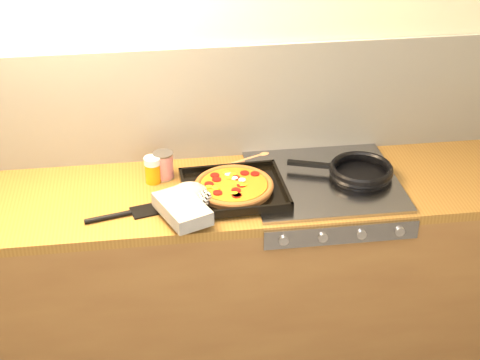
{
  "coord_description": "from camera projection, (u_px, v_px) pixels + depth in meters",
  "views": [
    {
      "loc": [
        -0.24,
        -1.43,
        2.44
      ],
      "look_at": [
        0.1,
        1.08,
        0.95
      ],
      "focal_mm": 55.0,
      "sensor_mm": 36.0,
      "label": 1
    }
  ],
  "objects": [
    {
      "name": "counter_run",
      "position": [
        217.0,
        278.0,
        3.19
      ],
      "size": [
        3.2,
        0.62,
        0.9
      ],
      "color": "brown",
      "rests_on": "ground"
    },
    {
      "name": "stovetop",
      "position": [
        324.0,
        181.0,
        3.01
      ],
      "size": [
        0.6,
        0.56,
        0.02
      ],
      "primitive_type": "cube",
      "color": "gray",
      "rests_on": "counter_run"
    },
    {
      "name": "frying_pan",
      "position": [
        360.0,
        171.0,
        3.02
      ],
      "size": [
        0.46,
        0.33,
        0.04
      ],
      "color": "black",
      "rests_on": "stovetop"
    },
    {
      "name": "room_shell",
      "position": [
        207.0,
        104.0,
        3.08
      ],
      "size": [
        3.2,
        3.2,
        3.2
      ],
      "color": "white",
      "rests_on": "ground"
    },
    {
      "name": "juice_glass",
      "position": [
        153.0,
        170.0,
        2.99
      ],
      "size": [
        0.08,
        0.08,
        0.11
      ],
      "color": "orange",
      "rests_on": "counter_run"
    },
    {
      "name": "wooden_spoon",
      "position": [
        246.0,
        160.0,
        3.16
      ],
      "size": [
        0.28,
        0.15,
        0.02
      ],
      "color": "#B8764E",
      "rests_on": "counter_run"
    },
    {
      "name": "tomato_can",
      "position": [
        163.0,
        165.0,
        3.02
      ],
      "size": [
        0.09,
        0.09,
        0.12
      ],
      "color": "#A50D1C",
      "rests_on": "counter_run"
    },
    {
      "name": "black_spatula",
      "position": [
        123.0,
        215.0,
        2.79
      ],
      "size": [
        0.29,
        0.12,
        0.02
      ],
      "color": "black",
      "rests_on": "counter_run"
    },
    {
      "name": "pizza_on_tray",
      "position": [
        219.0,
        192.0,
        2.87
      ],
      "size": [
        0.54,
        0.48,
        0.07
      ],
      "color": "black",
      "rests_on": "stovetop"
    }
  ]
}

